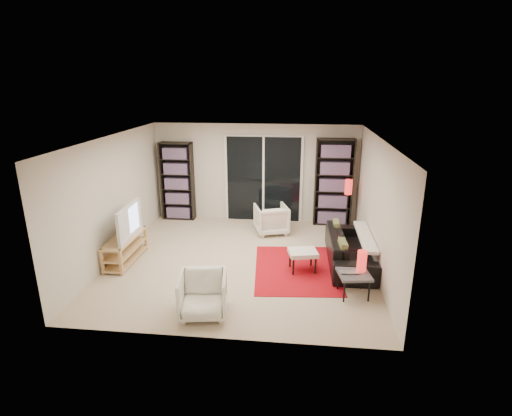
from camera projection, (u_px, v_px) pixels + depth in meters
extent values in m
plane|color=#C1AA8C|center=(242.00, 260.00, 7.86)|extent=(5.00, 5.00, 0.00)
cube|color=beige|center=(256.00, 173.00, 9.86)|extent=(5.00, 0.02, 2.40)
cube|color=beige|center=(213.00, 259.00, 5.12)|extent=(5.00, 0.02, 2.40)
cube|color=beige|center=(114.00, 198.00, 7.75)|extent=(0.02, 5.00, 2.40)
cube|color=beige|center=(377.00, 207.00, 7.23)|extent=(0.02, 5.00, 2.40)
cube|color=white|center=(240.00, 138.00, 7.12)|extent=(5.00, 5.00, 0.02)
cube|color=white|center=(264.00, 179.00, 9.85)|extent=(1.92, 0.06, 2.16)
cube|color=black|center=(263.00, 180.00, 9.82)|extent=(1.80, 0.02, 2.10)
cube|color=white|center=(263.00, 180.00, 9.81)|extent=(0.05, 0.02, 2.10)
cube|color=black|center=(178.00, 181.00, 9.98)|extent=(0.80, 0.30, 1.95)
cube|color=#AD437E|center=(177.00, 181.00, 9.96)|extent=(0.70, 0.22, 1.85)
cube|color=black|center=(334.00, 182.00, 9.55)|extent=(0.90, 0.30, 2.10)
cube|color=#AD437E|center=(334.00, 183.00, 9.54)|extent=(0.80, 0.22, 2.00)
cube|color=tan|center=(124.00, 238.00, 7.70)|extent=(0.41, 1.29, 0.04)
cube|color=tan|center=(126.00, 249.00, 7.77)|extent=(0.41, 1.29, 0.03)
cube|color=tan|center=(126.00, 258.00, 7.83)|extent=(0.41, 1.29, 0.04)
cube|color=tan|center=(102.00, 262.00, 7.22)|extent=(0.05, 0.05, 0.50)
cube|color=tan|center=(129.00, 237.00, 8.36)|extent=(0.05, 0.05, 0.50)
cube|color=tan|center=(121.00, 263.00, 7.19)|extent=(0.05, 0.05, 0.50)
cube|color=tan|center=(146.00, 238.00, 8.33)|extent=(0.05, 0.05, 0.50)
imported|color=black|center=(124.00, 221.00, 7.60)|extent=(0.19, 1.12, 0.64)
cube|color=#B30A15|center=(296.00, 269.00, 7.50)|extent=(1.69, 2.19, 0.01)
imported|color=black|center=(350.00, 248.00, 7.67)|extent=(0.82, 2.06, 0.60)
imported|color=white|center=(271.00, 219.00, 9.21)|extent=(0.89, 0.91, 0.66)
imported|color=white|center=(203.00, 295.00, 5.96)|extent=(0.80, 0.82, 0.65)
cube|color=white|center=(303.00, 253.00, 7.34)|extent=(0.59, 0.51, 0.08)
cylinder|color=black|center=(293.00, 267.00, 7.22)|extent=(0.04, 0.04, 0.32)
cylinder|color=black|center=(290.00, 259.00, 7.54)|extent=(0.04, 0.04, 0.32)
cylinder|color=black|center=(315.00, 266.00, 7.26)|extent=(0.04, 0.04, 0.32)
cylinder|color=black|center=(311.00, 258.00, 7.58)|extent=(0.04, 0.04, 0.32)
cube|color=#49494E|center=(354.00, 274.00, 6.47)|extent=(0.57, 0.57, 0.04)
cylinder|color=black|center=(344.00, 291.00, 6.33)|extent=(0.03, 0.03, 0.38)
cylinder|color=black|center=(338.00, 279.00, 6.71)|extent=(0.03, 0.03, 0.38)
cylinder|color=black|center=(369.00, 291.00, 6.35)|extent=(0.03, 0.03, 0.38)
cylinder|color=black|center=(362.00, 279.00, 6.73)|extent=(0.03, 0.03, 0.38)
imported|color=silver|center=(350.00, 274.00, 6.43)|extent=(0.33, 0.23, 0.02)
cylinder|color=red|center=(362.00, 261.00, 6.50)|extent=(0.16, 0.16, 0.35)
cylinder|color=black|center=(345.00, 231.00, 9.37)|extent=(0.19, 0.19, 0.03)
cylinder|color=black|center=(347.00, 212.00, 9.23)|extent=(0.03, 0.03, 0.94)
cylinder|color=red|center=(349.00, 187.00, 9.05)|extent=(0.17, 0.17, 0.34)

